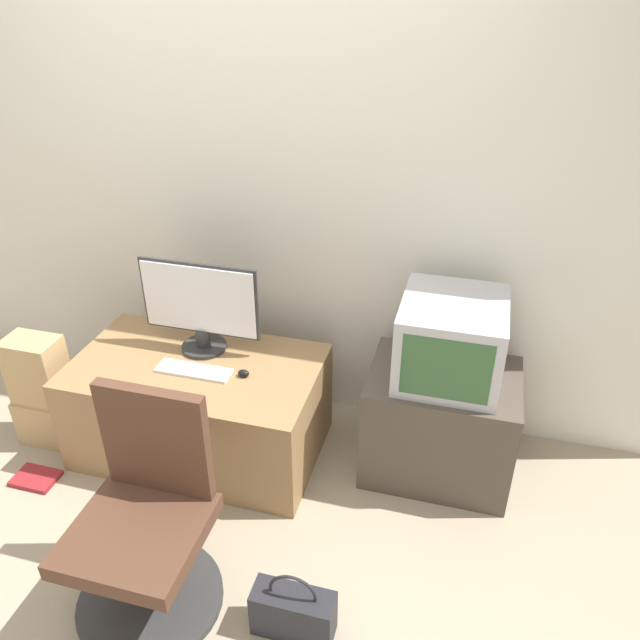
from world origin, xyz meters
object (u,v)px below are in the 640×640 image
at_px(cardboard_box_lower, 50,418).
at_px(handbag, 293,612).
at_px(mouse, 244,373).
at_px(crt_tv, 451,340).
at_px(keyboard, 194,371).
at_px(main_monitor, 200,306).
at_px(book, 36,478).
at_px(office_chair, 146,528).

relative_size(cardboard_box_lower, handbag, 0.93).
distance_m(mouse, crt_tv, 0.97).
distance_m(keyboard, cardboard_box_lower, 0.92).
height_order(main_monitor, mouse, main_monitor).
height_order(main_monitor, crt_tv, main_monitor).
height_order(keyboard, book, keyboard).
bearing_deg(office_chair, handbag, -2.60).
xyz_separation_m(main_monitor, crt_tv, (1.20, 0.04, -0.02)).
xyz_separation_m(keyboard, handbag, (0.74, -0.81, -0.42)).
xyz_separation_m(crt_tv, cardboard_box_lower, (-1.99, -0.33, -0.61)).
bearing_deg(mouse, handbag, -59.29).
bearing_deg(office_chair, keyboard, 101.03).
distance_m(keyboard, book, 0.97).
height_order(main_monitor, cardboard_box_lower, main_monitor).
relative_size(office_chair, book, 4.24).
height_order(mouse, book, mouse).
xyz_separation_m(main_monitor, book, (-0.68, -0.60, -0.75)).
relative_size(cardboard_box_lower, book, 1.37).
bearing_deg(book, main_monitor, 41.12).
relative_size(main_monitor, cardboard_box_lower, 2.07).
relative_size(mouse, book, 0.26).
relative_size(mouse, crt_tv, 0.11).
height_order(mouse, cardboard_box_lower, mouse).
bearing_deg(main_monitor, handbag, -52.56).
bearing_deg(keyboard, cardboard_box_lower, -174.07).
xyz_separation_m(keyboard, crt_tv, (1.16, 0.24, 0.22)).
bearing_deg(keyboard, main_monitor, 100.29).
xyz_separation_m(office_chair, cardboard_box_lower, (-0.98, 0.70, -0.23)).
distance_m(office_chair, book, 1.02).
xyz_separation_m(main_monitor, handbag, (0.78, -1.01, -0.65)).
bearing_deg(handbag, book, 163.99).
xyz_separation_m(mouse, office_chair, (-0.09, -0.81, -0.18)).
xyz_separation_m(main_monitor, office_chair, (0.19, -0.99, -0.40)).
bearing_deg(crt_tv, main_monitor, -178.19).
height_order(main_monitor, handbag, main_monitor).
bearing_deg(mouse, main_monitor, 147.59).
bearing_deg(crt_tv, book, -161.41).
height_order(mouse, crt_tv, crt_tv).
height_order(main_monitor, keyboard, main_monitor).
height_order(crt_tv, book, crt_tv).
bearing_deg(main_monitor, cardboard_box_lower, -159.73).
bearing_deg(cardboard_box_lower, office_chair, -35.45).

